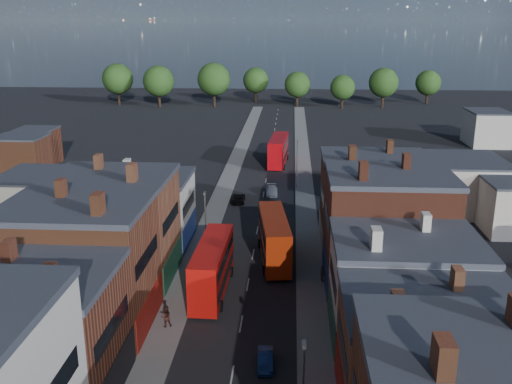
# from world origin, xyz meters

# --- Properties ---
(pavement_west) EXTENTS (3.00, 200.00, 0.12)m
(pavement_west) POSITION_xyz_m (-6.50, 50.00, 0.06)
(pavement_west) COLOR gray
(pavement_west) RESTS_ON ground
(pavement_east) EXTENTS (3.00, 200.00, 0.12)m
(pavement_east) POSITION_xyz_m (6.50, 50.00, 0.06)
(pavement_east) COLOR gray
(pavement_east) RESTS_ON ground
(terrace_east) EXTENTS (12.00, 80.00, 12.17)m
(terrace_east) POSITION_xyz_m (14.00, 0.00, 6.08)
(terrace_east) COLOR brown
(terrace_east) RESTS_ON ground
(lamp_post_2) EXTENTS (0.25, 0.70, 8.12)m
(lamp_post_2) POSITION_xyz_m (-5.20, 30.00, 4.70)
(lamp_post_2) COLOR slate
(lamp_post_2) RESTS_ON ground
(lamp_post_3) EXTENTS (0.25, 0.70, 8.12)m
(lamp_post_3) POSITION_xyz_m (5.20, 60.00, 4.70)
(lamp_post_3) COLOR slate
(lamp_post_3) RESTS_ON ground
(bus_0) EXTENTS (3.27, 12.06, 5.18)m
(bus_0) POSITION_xyz_m (-3.39, 22.07, 2.79)
(bus_0) COLOR red
(bus_0) RESTS_ON ground
(bus_1) EXTENTS (4.19, 12.29, 5.20)m
(bus_1) POSITION_xyz_m (2.49, 30.40, 2.81)
(bus_1) COLOR #B6290A
(bus_1) RESTS_ON ground
(bus_2) EXTENTS (3.74, 12.39, 5.28)m
(bus_2) POSITION_xyz_m (1.82, 75.46, 2.85)
(bus_2) COLOR #B3070D
(bus_2) RESTS_ON ground
(car_1) EXTENTS (1.36, 3.52, 1.14)m
(car_1) POSITION_xyz_m (2.49, 9.63, 0.57)
(car_1) COLOR navy
(car_1) RESTS_ON ground
(car_2) EXTENTS (2.01, 4.22, 1.16)m
(car_2) POSITION_xyz_m (-3.59, 51.56, 0.58)
(car_2) COLOR black
(car_2) RESTS_ON ground
(car_3) EXTENTS (1.99, 4.50, 1.28)m
(car_3) POSITION_xyz_m (1.29, 55.98, 0.64)
(car_3) COLOR silver
(car_3) RESTS_ON ground
(ped_1) EXTENTS (1.05, 0.79, 1.92)m
(ped_1) POSITION_xyz_m (-6.58, 14.98, 1.08)
(ped_1) COLOR #41201A
(ped_1) RESTS_ON pavement_west
(ped_3) EXTENTS (0.76, 1.15, 1.81)m
(ped_3) POSITION_xyz_m (7.70, 25.12, 1.03)
(ped_3) COLOR #5B574E
(ped_3) RESTS_ON pavement_east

